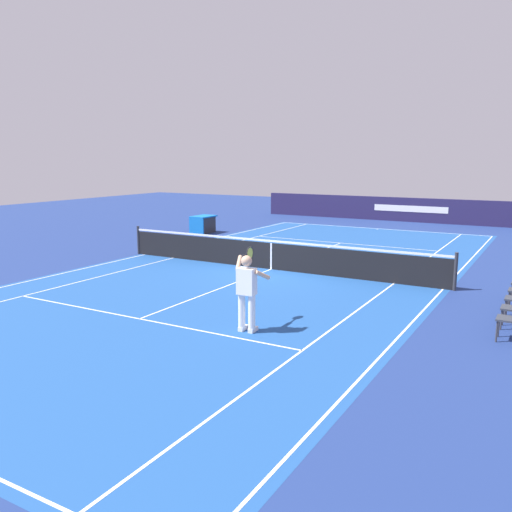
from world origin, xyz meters
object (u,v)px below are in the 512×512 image
tennis_net (271,255)px  tennis_player_near (247,289)px  tennis_ball (200,255)px  equipment_cart_tarped (203,224)px

tennis_net → tennis_player_near: tennis_player_near is taller
tennis_ball → equipment_cart_tarped: size_ratio=0.05×
tennis_net → tennis_ball: (-0.74, -3.46, -0.46)m
tennis_player_near → equipment_cart_tarped: bearing=-141.1°
tennis_ball → equipment_cart_tarped: equipment_cart_tarped is taller
tennis_net → equipment_cart_tarped: tennis_net is taller
tennis_net → equipment_cart_tarped: bearing=-130.5°
tennis_ball → equipment_cart_tarped: (-5.28, -3.59, 0.40)m
tennis_player_near → tennis_ball: size_ratio=25.71×
tennis_net → equipment_cart_tarped: size_ratio=9.36×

